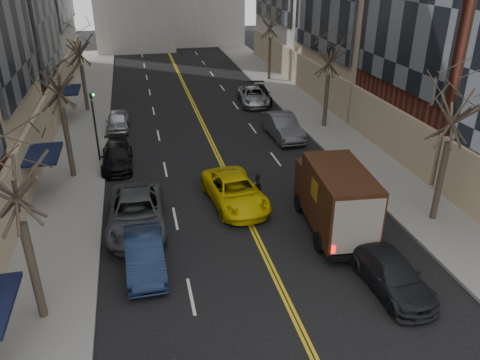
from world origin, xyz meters
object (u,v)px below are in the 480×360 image
(observer_sedan, at_px, (391,273))
(pedestrian, at_px, (258,187))
(taxi, at_px, (235,191))
(ups_truck, at_px, (335,199))

(observer_sedan, relative_size, pedestrian, 3.03)
(observer_sedan, xyz_separation_m, taxi, (-4.47, 7.99, 0.08))
(observer_sedan, xyz_separation_m, pedestrian, (-3.19, 8.15, 0.10))
(pedestrian, bearing_deg, taxi, 87.26)
(observer_sedan, relative_size, taxi, 0.87)
(taxi, bearing_deg, pedestrian, 0.85)
(observer_sedan, height_order, pedestrian, pedestrian)
(pedestrian, bearing_deg, ups_truck, -154.33)
(pedestrian, bearing_deg, observer_sedan, -168.84)
(ups_truck, xyz_separation_m, pedestrian, (-2.66, 3.68, -0.91))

